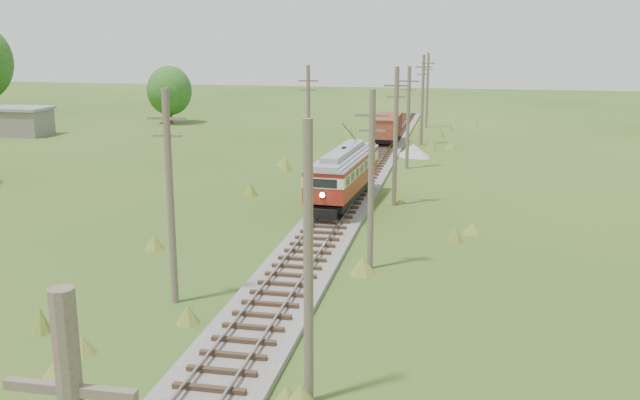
# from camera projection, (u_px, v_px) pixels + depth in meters

# --- Properties ---
(railbed_main) EXTENTS (3.60, 96.00, 0.57)m
(railbed_main) POSITION_uv_depth(u_px,v_px,m) (353.00, 190.00, 50.28)
(railbed_main) COLOR #605B54
(railbed_main) RESTS_ON ground
(streetcar) EXTENTS (3.22, 10.95, 4.96)m
(streetcar) POSITION_uv_depth(u_px,v_px,m) (344.00, 171.00, 45.98)
(streetcar) COLOR black
(streetcar) RESTS_ON ground
(gondola) EXTENTS (2.56, 7.30, 2.40)m
(gondola) POSITION_uv_depth(u_px,v_px,m) (386.00, 127.00, 70.71)
(gondola) COLOR black
(gondola) RESTS_ON ground
(gravel_pile) EXTENTS (3.08, 3.26, 1.12)m
(gravel_pile) POSITION_uv_depth(u_px,v_px,m) (414.00, 151.00, 64.90)
(gravel_pile) COLOR gray
(gravel_pile) RESTS_ON ground
(utility_pole_r_1) EXTENTS (0.30, 0.30, 8.80)m
(utility_pole_r_1) POSITION_uv_depth(u_px,v_px,m) (308.00, 267.00, 21.05)
(utility_pole_r_1) COLOR brown
(utility_pole_r_1) RESTS_ON ground
(utility_pole_r_2) EXTENTS (1.60, 0.30, 8.60)m
(utility_pole_r_2) POSITION_uv_depth(u_px,v_px,m) (371.00, 179.00, 33.41)
(utility_pole_r_2) COLOR brown
(utility_pole_r_2) RESTS_ON ground
(utility_pole_r_3) EXTENTS (1.60, 0.30, 9.00)m
(utility_pole_r_3) POSITION_uv_depth(u_px,v_px,m) (396.00, 135.00, 45.78)
(utility_pole_r_3) COLOR brown
(utility_pole_r_3) RESTS_ON ground
(utility_pole_r_4) EXTENTS (1.60, 0.30, 8.40)m
(utility_pole_r_4) POSITION_uv_depth(u_px,v_px,m) (408.00, 117.00, 58.29)
(utility_pole_r_4) COLOR brown
(utility_pole_r_4) RESTS_ON ground
(utility_pole_r_5) EXTENTS (1.60, 0.30, 8.90)m
(utility_pole_r_5) POSITION_uv_depth(u_px,v_px,m) (422.00, 99.00, 70.55)
(utility_pole_r_5) COLOR brown
(utility_pole_r_5) RESTS_ON ground
(utility_pole_r_6) EXTENTS (1.60, 0.30, 8.70)m
(utility_pole_r_6) POSITION_uv_depth(u_px,v_px,m) (427.00, 90.00, 83.01)
(utility_pole_r_6) COLOR brown
(utility_pole_r_6) RESTS_ON ground
(utility_pole_l_a) EXTENTS (1.60, 0.30, 9.00)m
(utility_pole_l_a) POSITION_uv_depth(u_px,v_px,m) (170.00, 196.00, 29.07)
(utility_pole_l_a) COLOR brown
(utility_pole_l_a) RESTS_ON ground
(utility_pole_l_b) EXTENTS (1.60, 0.30, 8.60)m
(utility_pole_l_b) POSITION_uv_depth(u_px,v_px,m) (308.00, 119.00, 55.88)
(utility_pole_l_b) COLOR brown
(utility_pole_l_b) RESTS_ON ground
(tree_mid_a) EXTENTS (5.46, 5.46, 7.03)m
(tree_mid_a) POSITION_uv_depth(u_px,v_px,m) (169.00, 91.00, 87.17)
(tree_mid_a) COLOR #38281C
(tree_mid_a) RESTS_ON ground
(shed) EXTENTS (6.40, 4.40, 3.10)m
(shed) POSITION_uv_depth(u_px,v_px,m) (20.00, 121.00, 77.63)
(shed) COLOR slate
(shed) RESTS_ON ground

